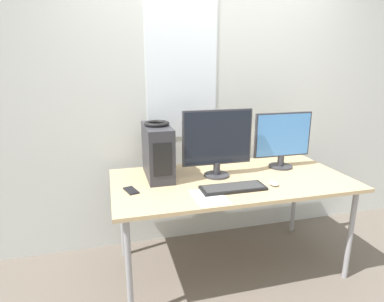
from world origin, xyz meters
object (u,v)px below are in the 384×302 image
pc_tower (158,151)px  mouse (274,183)px  monitor_right_near (282,139)px  monitor_main (217,141)px  keyboard (233,188)px  cell_phone (131,190)px  headphones (157,124)px

pc_tower → mouse: 0.91m
pc_tower → monitor_right_near: 1.05m
monitor_main → keyboard: size_ratio=1.19×
pc_tower → keyboard: bearing=-41.3°
monitor_main → pc_tower: bearing=165.2°
pc_tower → monitor_main: monitor_main is taller
cell_phone → pc_tower: bearing=31.0°
keyboard → mouse: bearing=-0.5°
mouse → keyboard: bearing=179.5°
monitor_right_near → mouse: 0.51m
headphones → cell_phone: (-0.23, -0.26, -0.42)m
headphones → cell_phone: 0.54m
keyboard → cell_phone: 0.72m
monitor_right_near → cell_phone: monitor_right_near is taller
keyboard → cell_phone: size_ratio=2.93×
keyboard → mouse: mouse is taller
pc_tower → keyboard: size_ratio=1.01×
mouse → cell_phone: mouse is taller
monitor_right_near → headphones: bearing=177.4°
monitor_right_near → cell_phone: 1.33m
pc_tower → mouse: (0.79, -0.41, -0.19)m
monitor_main → cell_phone: size_ratio=3.48×
headphones → mouse: 0.98m
headphones → mouse: (0.79, -0.41, -0.41)m
monitor_main → mouse: bearing=-41.2°
monitor_right_near → pc_tower: bearing=177.4°
monitor_right_near → monitor_main: bearing=-173.3°
pc_tower → cell_phone: size_ratio=2.97×
keyboard → monitor_main: bearing=94.0°
monitor_main → keyboard: monitor_main is taller
headphones → monitor_main: monitor_main is taller
pc_tower → monitor_right_near: bearing=-2.6°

